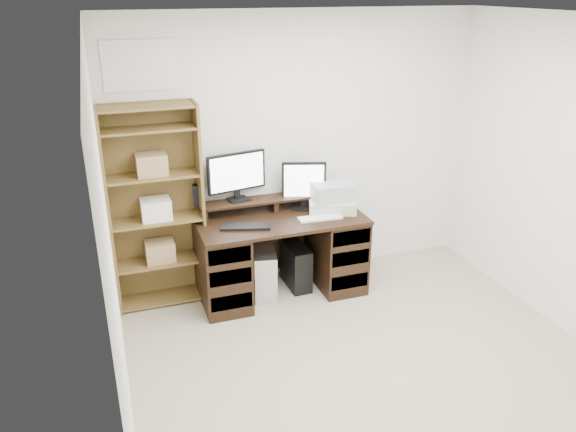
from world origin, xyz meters
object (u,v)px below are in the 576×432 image
printer (332,205)px  tower_black (296,266)px  desk (281,254)px  tower_silver (264,271)px  bookshelf (155,206)px  monitor_wide (237,174)px  monitor_small (304,183)px

printer → tower_black: (-0.33, 0.04, -0.59)m
desk → printer: 0.66m
tower_silver → bookshelf: (-0.91, 0.20, 0.69)m
printer → tower_silver: size_ratio=0.93×
monitor_wide → monitor_small: bearing=-20.9°
monitor_wide → bookshelf: size_ratio=0.31×
desk → tower_black: (0.17, 0.06, -0.18)m
desk → printer: (0.51, 0.02, 0.41)m
desk → tower_silver: (-0.15, 0.02, -0.16)m
monitor_wide → desk: bearing=-50.4°
monitor_wide → monitor_small: 0.63m
monitor_small → tower_black: monitor_small is taller
monitor_wide → printer: (0.83, -0.24, -0.31)m
tower_black → desk: bearing=-161.7°
monitor_small → desk: bearing=-133.3°
tower_silver → bookshelf: bearing=-179.8°
tower_silver → bookshelf: 1.16m
monitor_small → tower_silver: 0.89m
monitor_small → printer: 0.33m
tower_silver → bookshelf: size_ratio=0.25×
monitor_small → bookshelf: size_ratio=0.25×
monitor_small → printer: bearing=-14.8°
tower_silver → tower_black: tower_silver is taller
desk → monitor_wide: (-0.32, 0.26, 0.73)m
tower_silver → monitor_small: bearing=31.0°
desk → monitor_small: 0.68m
tower_silver → desk: bearing=6.8°
monitor_wide → tower_black: size_ratio=1.31×
monitor_small → tower_black: 0.80m
monitor_small → bookshelf: bearing=-165.2°
monitor_wide → tower_silver: (0.17, -0.25, -0.89)m
desk → tower_black: desk is taller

